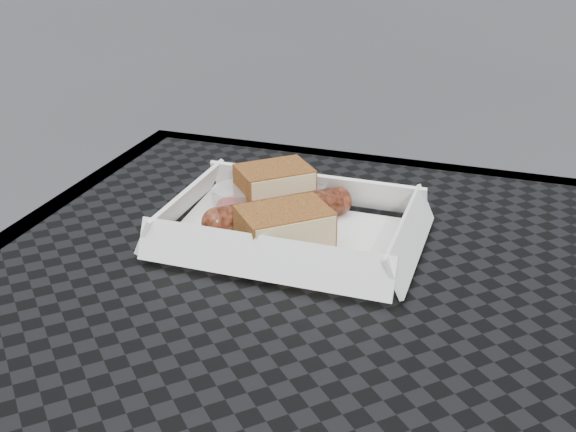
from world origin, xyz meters
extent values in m
cube|color=black|center=(0.00, 0.00, 0.74)|extent=(0.80, 0.80, 0.01)
cube|color=black|center=(0.00, 0.39, 0.73)|extent=(0.80, 0.03, 0.03)
cylinder|color=black|center=(-0.35, 0.35, 0.36)|extent=(0.03, 0.03, 0.73)
cube|color=white|center=(-0.11, 0.14, 0.75)|extent=(0.22, 0.15, 0.00)
cylinder|color=maroon|center=(-0.13, 0.16, 0.76)|extent=(0.12, 0.11, 0.03)
sphere|color=maroon|center=(-0.08, 0.20, 0.76)|extent=(0.03, 0.03, 0.03)
sphere|color=maroon|center=(-0.18, 0.12, 0.76)|extent=(0.03, 0.03, 0.03)
cube|color=brown|center=(-0.15, 0.20, 0.77)|extent=(0.09, 0.09, 0.05)
cube|color=brown|center=(-0.11, 0.11, 0.77)|extent=(0.10, 0.10, 0.04)
cylinder|color=#FC480A|center=(-0.07, 0.11, 0.75)|extent=(0.02, 0.02, 0.00)
torus|color=white|center=(-0.06, 0.11, 0.75)|extent=(0.02, 0.02, 0.00)
cube|color=#B2D17F|center=(-0.06, 0.12, 0.75)|extent=(0.02, 0.02, 0.00)
cube|color=white|center=(-0.18, 0.20, 0.75)|extent=(0.13, 0.13, 0.00)
cylinder|color=#96120A|center=(-0.19, 0.18, 0.76)|extent=(0.05, 0.05, 0.03)
cylinder|color=silver|center=(-0.12, 0.21, 0.76)|extent=(0.05, 0.05, 0.03)
camera|label=1|loc=(0.09, -0.46, 1.08)|focal=45.00mm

